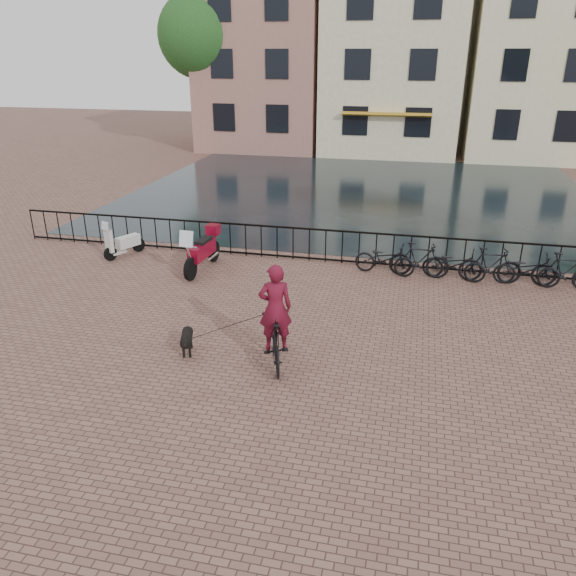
% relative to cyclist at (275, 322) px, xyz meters
% --- Properties ---
extents(ground, '(100.00, 100.00, 0.00)m').
position_rel_cyclist_xyz_m(ground, '(-0.01, -1.84, -0.96)').
color(ground, brown).
rests_on(ground, ground).
extents(canal_water, '(20.00, 20.00, 0.00)m').
position_rel_cyclist_xyz_m(canal_water, '(-0.01, 15.46, -0.96)').
color(canal_water, black).
rests_on(canal_water, ground).
extents(railing, '(20.00, 0.05, 1.02)m').
position_rel_cyclist_xyz_m(railing, '(-0.01, 6.16, -0.45)').
color(railing, black).
rests_on(railing, ground).
extents(canal_house_left, '(7.50, 9.00, 12.80)m').
position_rel_cyclist_xyz_m(canal_house_left, '(-7.51, 28.16, 5.44)').
color(canal_house_left, '#956357').
rests_on(canal_house_left, ground).
extents(canal_house_mid, '(8.00, 9.50, 11.80)m').
position_rel_cyclist_xyz_m(canal_house_mid, '(0.49, 28.15, 4.94)').
color(canal_house_mid, beige).
rests_on(canal_house_mid, ground).
extents(canal_house_right, '(7.00, 9.00, 13.30)m').
position_rel_cyclist_xyz_m(canal_house_right, '(8.49, 28.16, 5.69)').
color(canal_house_right, beige).
rests_on(canal_house_right, ground).
extents(tree_far_left, '(5.04, 5.04, 9.27)m').
position_rel_cyclist_xyz_m(tree_far_left, '(-11.01, 25.16, 5.77)').
color(tree_far_left, black).
rests_on(tree_far_left, ground).
extents(cyclist, '(1.06, 1.92, 2.52)m').
position_rel_cyclist_xyz_m(cyclist, '(0.00, 0.00, 0.00)').
color(cyclist, black).
rests_on(cyclist, ground).
extents(dog, '(0.53, 0.90, 0.57)m').
position_rel_cyclist_xyz_m(dog, '(-1.93, 0.02, -0.67)').
color(dog, black).
rests_on(dog, ground).
extents(motorcycle, '(0.63, 2.10, 1.48)m').
position_rel_cyclist_xyz_m(motorcycle, '(-3.37, 4.67, -0.22)').
color(motorcycle, maroon).
rests_on(motorcycle, ground).
extents(scooter, '(0.92, 1.39, 1.26)m').
position_rel_cyclist_xyz_m(scooter, '(-6.17, 5.29, -0.33)').
color(scooter, beige).
rests_on(scooter, ground).
extents(parked_bike_0, '(1.79, 0.86, 0.90)m').
position_rel_cyclist_xyz_m(parked_bike_0, '(1.79, 5.56, -0.51)').
color(parked_bike_0, black).
rests_on(parked_bike_0, ground).
extents(parked_bike_1, '(1.68, 0.52, 1.00)m').
position_rel_cyclist_xyz_m(parked_bike_1, '(2.74, 5.56, -0.46)').
color(parked_bike_1, black).
rests_on(parked_bike_1, ground).
extents(parked_bike_2, '(1.79, 0.85, 0.90)m').
position_rel_cyclist_xyz_m(parked_bike_2, '(3.69, 5.56, -0.51)').
color(parked_bike_2, black).
rests_on(parked_bike_2, ground).
extents(parked_bike_3, '(1.69, 0.55, 1.00)m').
position_rel_cyclist_xyz_m(parked_bike_3, '(4.64, 5.56, -0.46)').
color(parked_bike_3, black).
rests_on(parked_bike_3, ground).
extents(parked_bike_4, '(1.73, 0.65, 0.90)m').
position_rel_cyclist_xyz_m(parked_bike_4, '(5.59, 5.56, -0.51)').
color(parked_bike_4, black).
rests_on(parked_bike_4, ground).
extents(parked_bike_5, '(1.69, 0.58, 1.00)m').
position_rel_cyclist_xyz_m(parked_bike_5, '(6.54, 5.56, -0.46)').
color(parked_bike_5, black).
rests_on(parked_bike_5, ground).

